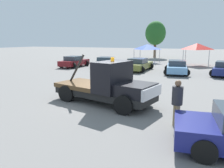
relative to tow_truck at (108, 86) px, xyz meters
The scene contains 10 objects.
ground_plane 1.00m from the tow_truck, 167.77° to the left, with size 160.00×160.00×0.00m, color slate.
tow_truck is the anchor object (origin of this frame).
person_near_truck 4.00m from the tow_truck, 25.24° to the right, with size 0.40×0.40×1.80m.
parked_car_maroon 16.63m from the tow_truck, 129.57° to the left, with size 2.39×4.39×1.34m.
parked_car_teal 14.64m from the tow_truck, 115.93° to the left, with size 2.77×4.47×1.34m.
parked_car_olive 13.11m from the tow_truck, 100.50° to the left, with size 2.56×4.91×1.34m.
parked_car_skyblue 12.29m from the tow_truck, 81.82° to the left, with size 2.81×4.74×1.34m.
canopy_tent_blue 22.38m from the tow_truck, 99.96° to the left, with size 3.14×3.14×2.67m.
canopy_tent_red 20.94m from the tow_truck, 81.55° to the left, with size 3.08×3.08×2.87m.
tree_left 32.14m from the tow_truck, 98.85° to the left, with size 3.77×3.77×6.74m.
Camera 1 is at (4.91, -9.94, 3.23)m, focal length 35.00 mm.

